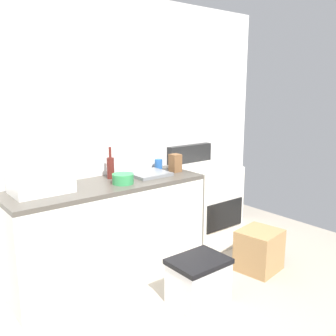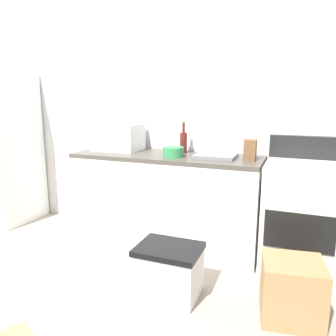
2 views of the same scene
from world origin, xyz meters
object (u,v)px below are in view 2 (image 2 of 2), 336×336
at_px(wine_bottle, 183,142).
at_px(storage_bin, 169,270).
at_px(cardboard_box_small, 292,290).
at_px(stove_oven, 300,214).
at_px(knife_block, 250,150).
at_px(refrigerator, 1,149).
at_px(mixing_bowl, 173,152).
at_px(microwave, 118,137).
at_px(coffee_mug, 249,151).

bearing_deg(wine_bottle, storage_bin, -76.67).
bearing_deg(storage_bin, cardboard_box_small, 3.11).
relative_size(cardboard_box_small, storage_bin, 0.87).
bearing_deg(stove_oven, knife_block, -177.70).
bearing_deg(refrigerator, mixing_bowl, -1.32).
bearing_deg(stove_oven, microwave, 177.78).
relative_size(microwave, coffee_mug, 4.60).
bearing_deg(mixing_bowl, microwave, 165.40).
bearing_deg(stove_oven, cardboard_box_small, -91.54).
height_order(knife_block, storage_bin, knife_block).
height_order(mixing_bowl, cardboard_box_small, mixing_bowl).
bearing_deg(cardboard_box_small, storage_bin, -176.89).
bearing_deg(storage_bin, mixing_bowl, 108.61).
height_order(cardboard_box_small, storage_bin, cardboard_box_small).
bearing_deg(coffee_mug, microwave, -174.01).
distance_m(refrigerator, coffee_mug, 2.80).
bearing_deg(refrigerator, microwave, 4.77).
xyz_separation_m(microwave, wine_bottle, (0.68, 0.07, -0.03)).
relative_size(refrigerator, storage_bin, 3.70).
distance_m(microwave, cardboard_box_small, 2.13).
bearing_deg(cardboard_box_small, microwave, 154.01).
relative_size(coffee_mug, storage_bin, 0.22).
relative_size(mixing_bowl, storage_bin, 0.41).
bearing_deg(microwave, mixing_bowl, -14.60).
xyz_separation_m(stove_oven, storage_bin, (-0.87, -0.83, -0.27)).
distance_m(wine_bottle, knife_block, 0.68).
bearing_deg(cardboard_box_small, coffee_mug, 114.86).
bearing_deg(mixing_bowl, cardboard_box_small, -32.07).
height_order(stove_oven, coffee_mug, stove_oven).
bearing_deg(microwave, storage_bin, -44.68).
bearing_deg(knife_block, wine_bottle, 166.84).
bearing_deg(wine_bottle, knife_block, -13.16).
bearing_deg(knife_block, microwave, 176.30).
bearing_deg(microwave, stove_oven, -2.22).
distance_m(refrigerator, microwave, 1.51).
height_order(wine_bottle, mixing_bowl, wine_bottle).
distance_m(microwave, knife_block, 1.35).
distance_m(knife_block, cardboard_box_small, 1.18).
bearing_deg(storage_bin, stove_oven, 43.92).
bearing_deg(storage_bin, knife_block, 62.34).
xyz_separation_m(stove_oven, coffee_mug, (-0.48, 0.21, 0.48)).
height_order(stove_oven, cardboard_box_small, stove_oven).
relative_size(stove_oven, knife_block, 6.11).
distance_m(microwave, storage_bin, 1.54).
bearing_deg(wine_bottle, coffee_mug, 6.39).
distance_m(stove_oven, cardboard_box_small, 0.83).
bearing_deg(mixing_bowl, refrigerator, 178.68).
bearing_deg(cardboard_box_small, mixing_bowl, 147.93).
bearing_deg(storage_bin, microwave, 135.32).
bearing_deg(microwave, coffee_mug, 5.99).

